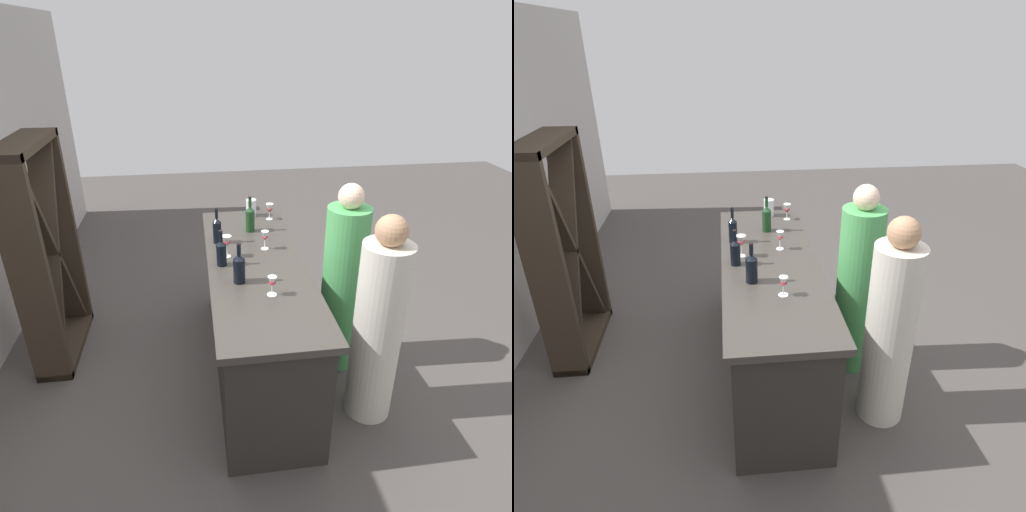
{
  "view_description": "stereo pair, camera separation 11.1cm",
  "coord_description": "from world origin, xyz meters",
  "views": [
    {
      "loc": [
        -2.98,
        0.42,
        2.54
      ],
      "look_at": [
        0.0,
        0.0,
        1.04
      ],
      "focal_mm": 31.37,
      "sensor_mm": 36.0,
      "label": 1
    },
    {
      "loc": [
        -2.99,
        0.31,
        2.54
      ],
      "look_at": [
        0.0,
        0.0,
        1.04
      ],
      "focal_mm": 31.37,
      "sensor_mm": 36.0,
      "label": 2
    }
  ],
  "objects": [
    {
      "name": "wine_glass_near_left",
      "position": [
        0.84,
        -0.25,
        1.09
      ],
      "size": [
        0.07,
        0.07,
        0.15
      ],
      "color": "white",
      "rests_on": "bar_counter"
    },
    {
      "name": "person_left_guest",
      "position": [
        -0.61,
        -0.75,
        0.73
      ],
      "size": [
        0.39,
        0.39,
        1.56
      ],
      "rotation": [
        0.0,
        0.0,
        1.39
      ],
      "color": "beige",
      "rests_on": "ground"
    },
    {
      "name": "wine_glass_far_left",
      "position": [
        0.12,
        0.21,
        1.11
      ],
      "size": [
        0.08,
        0.08,
        0.17
      ],
      "color": "white",
      "rests_on": "bar_counter"
    },
    {
      "name": "wine_bottle_leftmost_near_black",
      "position": [
        -0.29,
        0.16,
        1.1
      ],
      "size": [
        0.08,
        0.08,
        0.3
      ],
      "color": "black",
      "rests_on": "bar_counter"
    },
    {
      "name": "bar_counter",
      "position": [
        0.0,
        0.0,
        0.5
      ],
      "size": [
        2.19,
        0.74,
        0.99
      ],
      "color": "#2A2723",
      "rests_on": "ground"
    },
    {
      "name": "wine_bottle_center_near_black",
      "position": [
        0.39,
        0.27,
        1.1
      ],
      "size": [
        0.07,
        0.07,
        0.31
      ],
      "color": "black",
      "rests_on": "bar_counter"
    },
    {
      "name": "ground_plane",
      "position": [
        0.0,
        0.0,
        0.0
      ],
      "size": [
        12.0,
        12.0,
        0.0
      ],
      "primitive_type": "plane",
      "color": "#4C4744"
    },
    {
      "name": "wine_bottle_second_right_olive_green",
      "position": [
        0.59,
        -0.03,
        1.11
      ],
      "size": [
        0.08,
        0.08,
        0.31
      ],
      "color": "#193D1E",
      "rests_on": "bar_counter"
    },
    {
      "name": "wine_glass_near_right",
      "position": [
        -0.49,
        -0.04,
        1.08
      ],
      "size": [
        0.07,
        0.07,
        0.14
      ],
      "color": "white",
      "rests_on": "bar_counter"
    },
    {
      "name": "wine_bottle_second_left_near_black",
      "position": [
        -0.01,
        0.26,
        1.09
      ],
      "size": [
        0.08,
        0.08,
        0.28
      ],
      "color": "black",
      "rests_on": "bar_counter"
    },
    {
      "name": "wine_rack",
      "position": [
        0.48,
        1.65,
        0.93
      ],
      "size": [
        0.93,
        0.28,
        1.85
      ],
      "color": "#33281E",
      "rests_on": "ground"
    },
    {
      "name": "wine_glass_near_center",
      "position": [
        0.22,
        -0.1,
        1.1
      ],
      "size": [
        0.06,
        0.06,
        0.16
      ],
      "color": "white",
      "rests_on": "bar_counter"
    },
    {
      "name": "person_center_guest",
      "position": [
        -0.02,
        -0.7,
        0.73
      ],
      "size": [
        0.43,
        0.43,
        1.58
      ],
      "rotation": [
        0.0,
        0.0,
        1.93
      ],
      "color": "#4CA559",
      "rests_on": "ground"
    },
    {
      "name": "water_pitcher",
      "position": [
        0.96,
        -0.09,
        1.07
      ],
      "size": [
        0.1,
        0.1,
        0.16
      ],
      "color": "silver",
      "rests_on": "bar_counter"
    }
  ]
}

